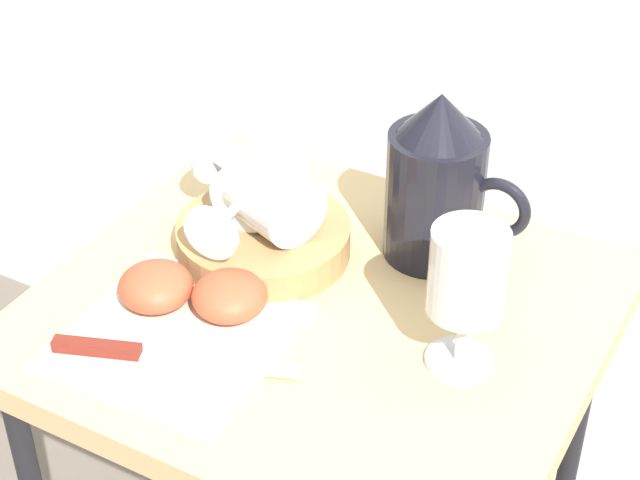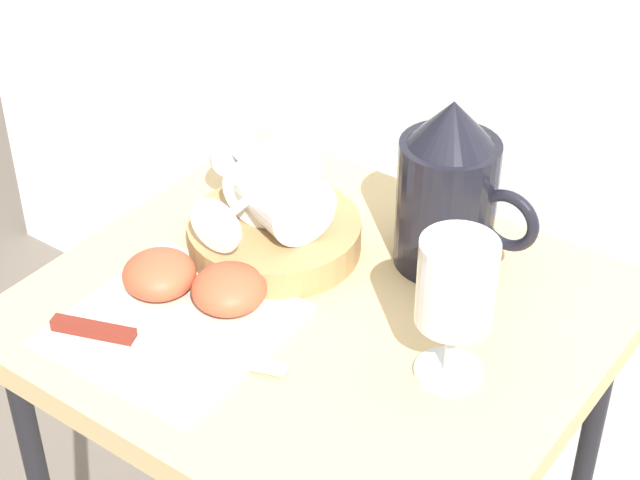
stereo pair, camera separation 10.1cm
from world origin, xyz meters
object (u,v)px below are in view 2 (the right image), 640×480
at_px(apple_half_left, 159,274).
at_px(wine_glass_tipped_far, 281,193).
at_px(wine_glass_tipped_near, 270,182).
at_px(knife, 132,338).
at_px(apple_half_right, 229,289).
at_px(table, 320,360).
at_px(pitcher, 448,200).
at_px(basket_tray, 275,235).
at_px(wine_glass_upright, 456,291).

bearing_deg(apple_half_left, wine_glass_tipped_far, 67.34).
height_order(wine_glass_tipped_near, knife, wine_glass_tipped_near).
bearing_deg(wine_glass_tipped_far, apple_half_right, -80.80).
height_order(table, pitcher, pitcher).
relative_size(basket_tray, pitcher, 0.98).
bearing_deg(table, wine_glass_upright, -4.17).
bearing_deg(table, apple_half_left, -150.78).
xyz_separation_m(pitcher, wine_glass_tipped_near, (-0.17, -0.07, -0.00)).
xyz_separation_m(apple_half_left, apple_half_right, (0.07, 0.02, 0.00)).
bearing_deg(apple_half_right, wine_glass_upright, 11.47).
xyz_separation_m(basket_tray, wine_glass_tipped_near, (-0.01, 0.01, 0.06)).
bearing_deg(knife, apple_half_left, 113.47).
xyz_separation_m(table, pitcher, (0.06, 0.14, 0.15)).
bearing_deg(basket_tray, wine_glass_upright, -13.62).
distance_m(wine_glass_tipped_far, knife, 0.22).
relative_size(apple_half_left, apple_half_right, 1.00).
bearing_deg(apple_half_left, knife, -66.53).
bearing_deg(wine_glass_tipped_near, wine_glass_tipped_far, -25.65).
distance_m(table, apple_half_right, 0.13).
bearing_deg(wine_glass_upright, pitcher, 122.21).
distance_m(apple_half_left, knife, 0.08).
bearing_deg(wine_glass_tipped_near, apple_half_right, -71.15).
relative_size(table, wine_glass_tipped_near, 4.89).
relative_size(table, basket_tray, 3.85).
height_order(basket_tray, apple_half_left, apple_half_left).
bearing_deg(wine_glass_tipped_near, table, -29.75).
distance_m(pitcher, apple_half_right, 0.24).
relative_size(wine_glass_tipped_far, apple_half_right, 2.17).
bearing_deg(apple_half_right, wine_glass_tipped_far, 99.20).
height_order(wine_glass_tipped_near, apple_half_left, wine_glass_tipped_near).
bearing_deg(apple_half_left, pitcher, 46.94).
height_order(basket_tray, pitcher, pitcher).
xyz_separation_m(pitcher, apple_half_left, (-0.20, -0.22, -0.05)).
height_order(pitcher, knife, pitcher).
bearing_deg(pitcher, wine_glass_tipped_near, -156.48).
height_order(basket_tray, apple_half_right, apple_half_right).
bearing_deg(pitcher, basket_tray, -150.61).
xyz_separation_m(basket_tray, wine_glass_upright, (0.25, -0.06, 0.08)).
relative_size(apple_half_right, knife, 0.33).
height_order(basket_tray, knife, basket_tray).
bearing_deg(basket_tray, apple_half_right, -76.09).
bearing_deg(wine_glass_upright, table, 175.83).
bearing_deg(basket_tray, apple_half_left, -109.70).
bearing_deg(table, wine_glass_tipped_near, 150.25).
xyz_separation_m(basket_tray, apple_half_left, (-0.05, -0.13, 0.01)).
height_order(wine_glass_upright, wine_glass_tipped_near, wine_glass_upright).
xyz_separation_m(apple_half_right, knife, (-0.04, -0.10, -0.02)).
bearing_deg(knife, apple_half_right, 67.67).
distance_m(basket_tray, apple_half_right, 0.11).
xyz_separation_m(wine_glass_tipped_near, knife, (0.00, -0.22, -0.06)).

